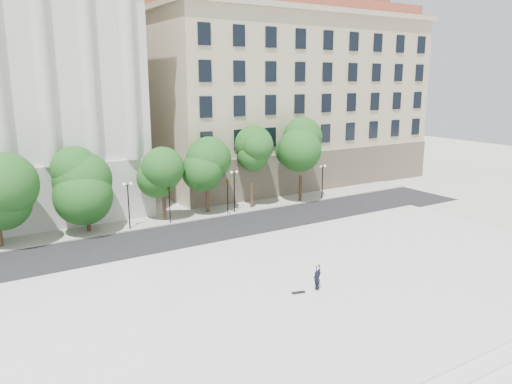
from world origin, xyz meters
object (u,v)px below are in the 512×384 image
person_lying (317,286)px  skateboard (298,292)px  traffic_light_east (227,180)px  traffic_light_west (169,187)px

person_lying → skateboard: size_ratio=1.91×
person_lying → traffic_light_east: bearing=67.7°
person_lying → traffic_light_west: bearing=85.3°
traffic_light_west → skateboard: traffic_light_west is taller
person_lying → skateboard: person_lying is taller
traffic_light_west → person_lying: size_ratio=2.54×
traffic_light_east → person_lying: traffic_light_east is taller
traffic_light_east → person_lying: 20.80m
traffic_light_west → traffic_light_east: traffic_light_east is taller
traffic_light_east → skateboard: 20.97m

